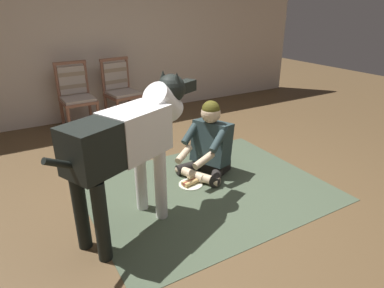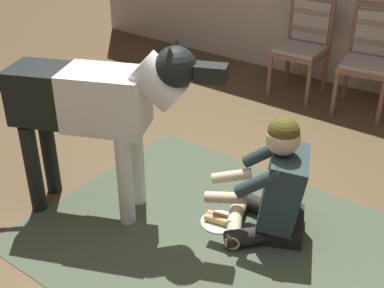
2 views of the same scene
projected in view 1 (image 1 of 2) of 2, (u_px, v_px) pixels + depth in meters
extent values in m
plane|color=brown|center=(219.00, 200.00, 3.21)|extent=(14.04, 14.04, 0.00)
cube|color=beige|center=(106.00, 34.00, 5.21)|extent=(7.57, 0.10, 2.60)
cube|color=#424F3B|center=(207.00, 189.00, 3.39)|extent=(2.32, 1.84, 0.01)
cylinder|color=brown|center=(99.00, 118.00, 4.84)|extent=(0.04, 0.04, 0.42)
cylinder|color=brown|center=(69.00, 123.00, 4.63)|extent=(0.04, 0.04, 0.42)
cylinder|color=brown|center=(90.00, 111.00, 5.16)|extent=(0.04, 0.04, 0.42)
cylinder|color=brown|center=(62.00, 115.00, 4.96)|extent=(0.04, 0.04, 0.42)
cube|color=brown|center=(78.00, 101.00, 4.81)|extent=(0.48, 0.48, 0.04)
cube|color=#B5A79D|center=(78.00, 99.00, 4.79)|extent=(0.44, 0.44, 0.04)
cylinder|color=brown|center=(86.00, 78.00, 4.96)|extent=(0.04, 0.04, 0.52)
cylinder|color=brown|center=(57.00, 81.00, 4.76)|extent=(0.04, 0.04, 0.52)
cube|color=brown|center=(70.00, 63.00, 4.77)|extent=(0.46, 0.06, 0.04)
cube|color=#B5A79D|center=(72.00, 80.00, 4.86)|extent=(0.38, 0.06, 0.40)
cube|color=gray|center=(71.00, 74.00, 4.83)|extent=(0.39, 0.07, 0.06)
cube|color=gray|center=(73.00, 86.00, 4.90)|extent=(0.39, 0.07, 0.06)
cylinder|color=brown|center=(143.00, 110.00, 5.18)|extent=(0.04, 0.04, 0.42)
cylinder|color=brown|center=(118.00, 115.00, 4.94)|extent=(0.04, 0.04, 0.42)
cylinder|color=brown|center=(130.00, 104.00, 5.48)|extent=(0.04, 0.04, 0.42)
cylinder|color=brown|center=(106.00, 109.00, 5.24)|extent=(0.04, 0.04, 0.42)
cube|color=brown|center=(123.00, 95.00, 5.12)|extent=(0.52, 0.52, 0.04)
cube|color=#B5A79D|center=(123.00, 93.00, 5.11)|extent=(0.48, 0.48, 0.04)
cylinder|color=brown|center=(127.00, 73.00, 5.28)|extent=(0.04, 0.04, 0.52)
cylinder|color=brown|center=(103.00, 77.00, 5.04)|extent=(0.04, 0.04, 0.52)
cube|color=brown|center=(114.00, 59.00, 5.07)|extent=(0.46, 0.11, 0.04)
cube|color=#B5A79D|center=(115.00, 76.00, 5.17)|extent=(0.38, 0.10, 0.40)
cube|color=gray|center=(115.00, 70.00, 5.13)|extent=(0.39, 0.11, 0.06)
cube|color=gray|center=(116.00, 81.00, 5.20)|extent=(0.39, 0.11, 0.06)
cube|color=black|center=(212.00, 165.00, 3.77)|extent=(0.36, 0.41, 0.12)
cylinder|color=black|center=(217.00, 174.00, 3.56)|extent=(0.35, 0.37, 0.11)
cylinder|color=beige|center=(203.00, 178.00, 3.49)|extent=(0.25, 0.36, 0.09)
cylinder|color=black|center=(193.00, 166.00, 3.73)|extent=(0.40, 0.12, 0.11)
cylinder|color=beige|center=(190.00, 173.00, 3.58)|extent=(0.21, 0.37, 0.09)
cube|color=#27383A|center=(212.00, 142.00, 3.63)|extent=(0.42, 0.48, 0.48)
cylinder|color=#27383A|center=(219.00, 139.00, 3.38)|extent=(0.30, 0.19, 0.24)
cylinder|color=beige|center=(204.00, 160.00, 3.33)|extent=(0.28, 0.14, 0.12)
cylinder|color=#27383A|center=(191.00, 132.00, 3.57)|extent=(0.30, 0.19, 0.24)
cylinder|color=beige|center=(184.00, 154.00, 3.46)|extent=(0.27, 0.21, 0.12)
sphere|color=beige|center=(211.00, 113.00, 3.48)|extent=(0.21, 0.21, 0.21)
sphere|color=#4A4616|center=(211.00, 110.00, 3.46)|extent=(0.19, 0.19, 0.19)
cylinder|color=white|center=(141.00, 177.00, 2.96)|extent=(0.10, 0.10, 0.64)
cylinder|color=white|center=(161.00, 185.00, 2.84)|extent=(0.10, 0.10, 0.64)
cylinder|color=black|center=(81.00, 211.00, 2.48)|extent=(0.10, 0.10, 0.64)
cylinder|color=black|center=(102.00, 222.00, 2.35)|extent=(0.10, 0.10, 0.64)
cube|color=white|center=(136.00, 131.00, 2.60)|extent=(0.60, 0.51, 0.37)
cube|color=black|center=(96.00, 148.00, 2.31)|extent=(0.53, 0.47, 0.35)
cylinder|color=white|center=(163.00, 102.00, 2.80)|extent=(0.43, 0.36, 0.37)
sphere|color=black|center=(171.00, 89.00, 2.84)|extent=(0.25, 0.25, 0.25)
cube|color=black|center=(186.00, 86.00, 3.00)|extent=(0.22, 0.18, 0.10)
cone|color=black|center=(163.00, 77.00, 2.83)|extent=(0.11, 0.11, 0.11)
cone|color=black|center=(177.00, 79.00, 2.75)|extent=(0.11, 0.11, 0.11)
cylinder|color=black|center=(67.00, 165.00, 2.14)|extent=(0.32, 0.18, 0.22)
cylinder|color=silver|center=(191.00, 184.00, 3.47)|extent=(0.25, 0.25, 0.01)
cylinder|color=#DFB66B|center=(192.00, 183.00, 3.44)|extent=(0.19, 0.08, 0.05)
cylinder|color=#DFB66B|center=(189.00, 181.00, 3.47)|extent=(0.19, 0.08, 0.05)
cylinder|color=#A44334|center=(191.00, 181.00, 3.46)|extent=(0.20, 0.07, 0.04)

